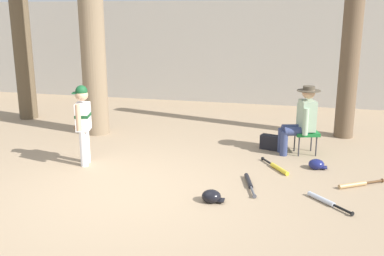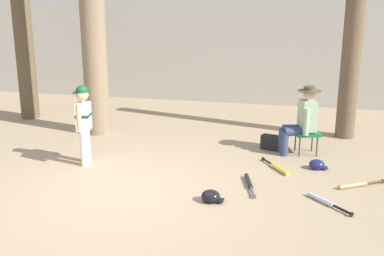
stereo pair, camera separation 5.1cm
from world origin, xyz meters
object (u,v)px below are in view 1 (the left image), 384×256
young_ballplayer (83,120)px  bat_black_composite (249,183)px  folding_stool (306,134)px  bat_yellow_trainer (277,168)px  batting_helmet_navy (317,164)px  seated_spectator (301,118)px  tree_far_left (20,25)px  tree_behind_spectator (351,43)px  batting_helmet_black (212,196)px  tree_near_player (92,24)px  bat_wood_tan (356,184)px  bat_aluminum_silver (324,201)px  handbag_beside_stool (270,142)px

young_ballplayer → bat_black_composite: 2.83m
bat_black_composite → folding_stool: bearing=65.6°
bat_yellow_trainer → batting_helmet_navy: (0.60, 0.20, 0.04)m
young_ballplayer → bat_yellow_trainer: bearing=8.8°
seated_spectator → bat_yellow_trainer: (-0.32, -0.94, -0.61)m
tree_far_left → tree_behind_spectator: bearing=0.7°
tree_behind_spectator → bat_yellow_trainer: 3.15m
tree_far_left → batting_helmet_black: tree_far_left is taller
tree_far_left → tree_near_player: bearing=-21.5°
folding_stool → tree_behind_spectator: bearing=60.8°
seated_spectator → bat_wood_tan: seated_spectator is taller
tree_behind_spectator → bat_wood_tan: size_ratio=6.47×
folding_stool → tree_far_left: 6.68m
young_ballplayer → seated_spectator: size_ratio=1.09×
bat_aluminum_silver → young_ballplayer: bearing=170.0°
young_ballplayer → folding_stool: bearing=22.4°
tree_far_left → bat_wood_tan: size_ratio=7.15×
handbag_beside_stool → bat_yellow_trainer: handbag_beside_stool is taller
young_ballplayer → bat_wood_tan: 4.27m
batting_helmet_black → batting_helmet_navy: size_ratio=1.04×
bat_aluminum_silver → bat_wood_tan: bearing=56.6°
tree_behind_spectator → tree_far_left: (-7.06, -0.08, 0.28)m
tree_behind_spectator → seated_spectator: bearing=-121.7°
bat_wood_tan → bat_aluminum_silver: bearing=-123.4°
handbag_beside_stool → bat_wood_tan: handbag_beside_stool is taller
batting_helmet_black → bat_yellow_trainer: bearing=62.2°
bat_wood_tan → handbag_beside_stool: bearing=131.2°
young_ballplayer → bat_black_composite: young_ballplayer is taller
bat_yellow_trainer → bat_aluminum_silver: size_ratio=1.19×
batting_helmet_black → tree_near_player: bearing=136.6°
tree_near_player → tree_behind_spectator: (4.90, 0.93, -0.33)m
tree_far_left → bat_wood_tan: tree_far_left is taller
tree_near_player → batting_helmet_navy: tree_near_player is taller
tree_near_player → tree_far_left: tree_near_player is taller
bat_black_composite → bat_wood_tan: bearing=11.3°
folding_stool → bat_wood_tan: size_ratio=0.73×
folding_stool → batting_helmet_black: bearing=-116.0°
bat_black_composite → batting_helmet_navy: 1.34m
tree_near_player → bat_black_composite: size_ratio=6.37×
tree_near_player → bat_wood_tan: 5.63m
tree_behind_spectator → tree_far_left: size_ratio=0.91×
folding_stool → seated_spectator: seated_spectator is taller
young_ballplayer → folding_stool: young_ballplayer is taller
bat_black_composite → bat_yellow_trainer: bearing=64.2°
bat_wood_tan → folding_stool: bearing=117.0°
seated_spectator → batting_helmet_navy: bearing=-69.3°
handbag_beside_stool → tree_far_left: tree_far_left is taller
tree_near_player → batting_helmet_navy: size_ratio=17.43×
tree_near_player → tree_behind_spectator: tree_near_player is taller
seated_spectator → bat_wood_tan: size_ratio=1.79×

